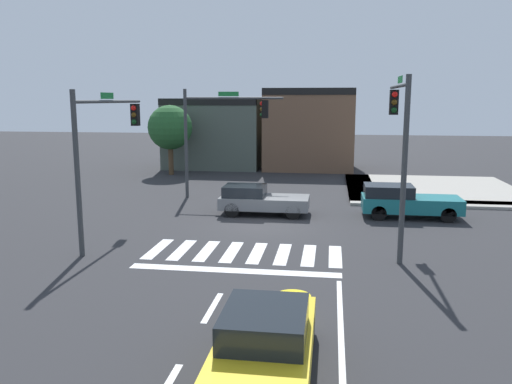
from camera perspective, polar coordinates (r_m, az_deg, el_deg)
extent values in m
plane|color=#2B2B2D|center=(22.84, 0.59, -3.44)|extent=(120.00, 120.00, 0.00)
cube|color=silver|center=(19.32, -10.75, -6.15)|extent=(0.44, 2.58, 0.01)
cube|color=silver|center=(19.04, -8.13, -6.30)|extent=(0.44, 2.58, 0.01)
cube|color=silver|center=(18.81, -5.44, -6.45)|extent=(0.44, 2.58, 0.01)
cube|color=silver|center=(18.62, -2.69, -6.59)|extent=(0.44, 2.58, 0.01)
cube|color=silver|center=(18.47, 0.12, -6.72)|extent=(0.44, 2.58, 0.01)
cube|color=silver|center=(18.37, 2.96, -6.83)|extent=(0.44, 2.58, 0.01)
cube|color=silver|center=(18.32, 5.83, -6.92)|extent=(0.44, 2.58, 0.01)
cube|color=silver|center=(18.30, 8.71, -7.00)|extent=(0.44, 2.58, 0.01)
cube|color=white|center=(16.67, -2.45, -8.61)|extent=(6.80, 0.50, 0.01)
cube|color=white|center=(13.92, -4.80, -12.52)|extent=(0.16, 2.00, 0.01)
cylinder|color=yellow|center=(14.67, 4.10, -11.30)|extent=(0.99, 0.99, 0.01)
cylinder|color=white|center=(14.69, 3.21, -11.25)|extent=(0.16, 0.16, 0.00)
cylinder|color=white|center=(14.66, 4.99, -11.32)|extent=(0.16, 0.16, 0.00)
cube|color=white|center=(14.67, 4.10, -11.28)|extent=(0.45, 0.04, 0.00)
cube|color=#9E998E|center=(28.36, 20.42, -1.25)|extent=(10.00, 1.60, 0.15)
cube|color=#9E998E|center=(32.49, 11.41, 0.56)|extent=(1.60, 10.00, 0.15)
cube|color=#9E998E|center=(32.99, 18.71, 0.37)|extent=(10.00, 10.00, 0.15)
cube|color=#4C564C|center=(41.69, -4.57, 6.47)|extent=(7.44, 5.13, 5.45)
cube|color=black|center=(39.31, -5.40, 9.84)|extent=(7.44, 0.50, 0.50)
cube|color=brown|center=(41.04, 5.90, 6.91)|extent=(6.76, 5.87, 6.20)
cube|color=black|center=(38.25, 5.80, 10.96)|extent=(6.76, 0.50, 0.50)
cylinder|color=#383A3D|center=(18.56, -19.04, 1.80)|extent=(0.18, 0.18, 5.69)
cylinder|color=#383A3D|center=(21.09, -15.68, 9.55)|extent=(0.12, 5.99, 0.12)
cube|color=black|center=(23.40, -13.14, 8.27)|extent=(0.32, 0.32, 0.95)
sphere|color=red|center=(23.23, -13.32, 8.98)|extent=(0.22, 0.22, 0.22)
sphere|color=#4C330C|center=(23.24, -13.29, 8.25)|extent=(0.22, 0.22, 0.22)
sphere|color=#0C3814|center=(23.25, -13.26, 7.53)|extent=(0.22, 0.22, 0.22)
cube|color=#197233|center=(20.82, -16.05, 10.14)|extent=(0.03, 1.10, 0.24)
cylinder|color=#383A3D|center=(28.74, -7.70, 5.26)|extent=(0.18, 0.18, 5.93)
cylinder|color=#383A3D|center=(28.03, -2.50, 10.27)|extent=(5.32, 0.12, 0.12)
cube|color=black|center=(27.76, 1.01, 9.10)|extent=(0.32, 0.32, 0.95)
sphere|color=red|center=(27.78, 0.66, 9.71)|extent=(0.22, 0.22, 0.22)
sphere|color=#4C330C|center=(27.78, 0.66, 9.10)|extent=(0.22, 0.22, 0.22)
sphere|color=#0C3814|center=(27.79, 0.66, 8.49)|extent=(0.22, 0.22, 0.22)
cube|color=#197233|center=(28.08, -3.05, 10.72)|extent=(1.10, 0.03, 0.24)
cylinder|color=#383A3D|center=(17.34, 15.97, 2.16)|extent=(0.18, 0.18, 6.14)
cylinder|color=#383A3D|center=(19.57, 15.45, 11.16)|extent=(0.12, 4.78, 0.12)
cube|color=black|center=(20.88, 14.93, 9.51)|extent=(0.32, 0.32, 0.95)
sphere|color=red|center=(20.71, 15.02, 10.32)|extent=(0.22, 0.22, 0.22)
sphere|color=#4C330C|center=(20.71, 14.98, 9.51)|extent=(0.22, 0.22, 0.22)
sphere|color=#0C3814|center=(20.71, 14.94, 8.69)|extent=(0.22, 0.22, 0.22)
cube|color=#197233|center=(19.33, 15.56, 11.82)|extent=(0.03, 1.10, 0.24)
cube|color=#196B70|center=(24.81, 16.67, -1.27)|extent=(4.41, 1.84, 0.67)
cube|color=black|center=(24.58, 14.37, 0.15)|extent=(2.18, 1.62, 0.53)
cylinder|color=black|center=(25.92, 19.66, -1.64)|extent=(0.68, 0.22, 0.68)
cylinder|color=black|center=(24.36, 20.39, -2.41)|extent=(0.68, 0.22, 0.68)
cylinder|color=black|center=(25.49, 13.04, -1.50)|extent=(0.68, 0.22, 0.68)
cylinder|color=black|center=(23.91, 13.35, -2.27)|extent=(0.68, 0.22, 0.68)
cube|color=gold|center=(10.61, 1.02, -16.78)|extent=(1.82, 4.24, 0.56)
cube|color=black|center=(10.30, 0.98, -14.19)|extent=(1.60, 1.98, 0.56)
cylinder|color=black|center=(12.11, -1.98, -14.51)|extent=(0.22, 0.62, 0.62)
cylinder|color=black|center=(11.95, 5.87, -14.91)|extent=(0.22, 0.62, 0.62)
cube|color=slate|center=(24.44, 0.96, -1.13)|extent=(4.15, 1.89, 0.56)
cube|color=black|center=(24.48, -1.24, 0.15)|extent=(1.93, 1.67, 0.51)
cylinder|color=black|center=(25.17, 4.39, -1.39)|extent=(0.69, 0.22, 0.69)
cylinder|color=black|center=(23.54, 4.11, -2.20)|extent=(0.69, 0.22, 0.69)
cylinder|color=black|center=(25.51, -1.95, -1.21)|extent=(0.69, 0.22, 0.69)
cylinder|color=black|center=(23.90, -2.66, -1.99)|extent=(0.69, 0.22, 0.69)
cylinder|color=#4C3823|center=(37.99, -9.35, 4.01)|extent=(0.36, 0.36, 2.80)
sphere|color=#235628|center=(37.84, -9.44, 7.02)|extent=(3.17, 3.17, 3.17)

